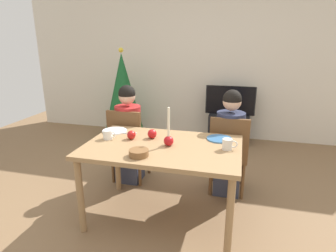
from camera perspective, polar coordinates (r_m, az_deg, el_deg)
The scene contains 19 objects.
ground_plane at distance 2.94m, azimuth -1.02°, elevation -17.59°, with size 7.68×7.68×0.00m, color brown.
back_wall at distance 4.98m, azimuth 7.10°, elevation 12.77°, with size 6.40×0.10×2.60m, color beige.
dining_table at distance 2.62m, azimuth -1.10°, elevation -5.52°, with size 1.40×0.90×0.75m.
chair_left at distance 3.39m, azimuth -8.03°, elevation -3.06°, with size 0.40×0.40×0.90m.
chair_right at distance 3.15m, azimuth 12.03°, elevation -4.86°, with size 0.40×0.40×0.90m.
person_left_child at distance 3.40m, azimuth -7.87°, elevation -1.96°, with size 0.30×0.30×1.17m.
person_right_child at distance 3.16m, azimuth 12.13°, elevation -3.68°, with size 0.30×0.30×1.17m.
tv_stand at distance 4.84m, azimuth 11.99°, elevation -0.41°, with size 0.64×0.40×0.48m, color black.
tv at distance 4.73m, azimuth 12.35°, elevation 5.03°, with size 0.79×0.05×0.46m.
christmas_tree at distance 4.84m, azimuth -9.00°, elevation 6.53°, with size 0.66×0.66×1.53m.
candle_centerpiece at distance 2.55m, azimuth 0.13°, elevation -2.44°, with size 0.09×0.09×0.35m.
plate_left at distance 3.00m, azimuth -10.62°, elevation -0.95°, with size 0.25×0.25×0.01m, color silver.
plate_right at distance 2.77m, azimuth 10.22°, elevation -2.52°, with size 0.24×0.24×0.01m, color teal.
mug_left at distance 2.78m, azimuth -11.91°, elevation -1.69°, with size 0.13×0.09×0.09m.
mug_right at distance 2.52m, azimuth 11.84°, elevation -3.60°, with size 0.13×0.09×0.10m.
fork_left at distance 2.91m, azimuth -7.99°, elevation -1.44°, with size 0.18×0.01×0.01m, color silver.
bowl_walnuts at distance 2.35m, azimuth -5.86°, elevation -5.38°, with size 0.16×0.16×0.06m, color brown.
apple_near_candle at distance 2.75m, azimuth -3.20°, elevation -1.58°, with size 0.09×0.09×0.09m, color red.
apple_by_left_plate at distance 2.74m, azimuth -7.34°, elevation -1.77°, with size 0.08×0.08×0.08m, color #B31816.
Camera 1 is at (0.65, -2.32, 1.68)m, focal length 30.47 mm.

